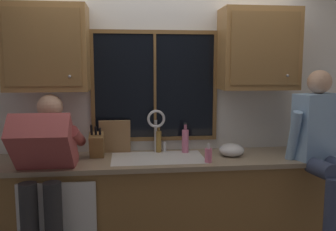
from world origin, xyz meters
TOP-DOWN VIEW (x-y plane):
  - back_wall at (0.00, 0.06)m, footprint 5.46×0.12m
  - window_glass at (-0.09, -0.01)m, footprint 1.10×0.02m
  - window_frame_top at (-0.09, -0.02)m, footprint 1.17×0.02m
  - window_frame_bottom at (-0.09, -0.02)m, footprint 1.17×0.02m
  - window_frame_left at (-0.66, -0.02)m, footprint 0.03×0.02m
  - window_frame_right at (0.47, -0.02)m, footprint 0.04×0.02m
  - window_mullion_center at (-0.09, -0.02)m, footprint 0.02×0.02m
  - lower_cabinet_run at (0.00, -0.29)m, footprint 3.06×0.58m
  - countertop at (0.00, -0.31)m, footprint 3.12×0.62m
  - dishwasher_front at (-0.91, -0.61)m, footprint 0.60×0.02m
  - upper_cabinet_left at (-1.02, -0.17)m, footprint 0.68×0.36m
  - upper_cabinet_right at (0.83, -0.17)m, footprint 0.68×0.36m
  - sink at (-0.09, -0.30)m, footprint 0.80×0.46m
  - faucet at (-0.09, -0.12)m, footprint 0.18×0.09m
  - person_standing at (-0.99, -0.58)m, footprint 0.53×0.72m
  - person_sitting_on_counter at (1.26, -0.57)m, footprint 0.54×0.65m
  - knife_block at (-0.62, -0.23)m, footprint 0.12×0.18m
  - cutting_board at (-0.47, -0.08)m, footprint 0.28×0.08m
  - mixing_bowl at (0.57, -0.29)m, footprint 0.22×0.22m
  - soap_dispenser at (0.31, -0.49)m, footprint 0.06×0.07m
  - bottle_green_glass at (0.17, -0.13)m, footprint 0.06×0.06m
  - bottle_tall_clear at (-0.07, -0.09)m, footprint 0.05×0.05m

SIDE VIEW (x-z plane):
  - lower_cabinet_run at x=0.00m, z-range 0.00..0.88m
  - dishwasher_front at x=-0.91m, z-range 0.09..0.83m
  - sink at x=-0.09m, z-range 0.72..0.93m
  - countertop at x=0.00m, z-range 0.88..0.92m
  - person_standing at x=-0.99m, z-range 0.19..1.67m
  - mixing_bowl at x=0.57m, z-range 0.91..1.03m
  - soap_dispenser at x=0.31m, z-range 0.90..1.06m
  - bottle_tall_clear at x=-0.07m, z-range 0.90..1.16m
  - knife_block at x=-0.62m, z-range 0.87..1.19m
  - window_frame_bottom at x=-0.09m, z-range 1.01..1.05m
  - bottle_green_glass at x=0.17m, z-range 0.90..1.17m
  - cutting_board at x=-0.47m, z-range 0.92..1.23m
  - person_sitting_on_counter at x=1.26m, z-range 0.47..1.73m
  - faucet at x=-0.09m, z-range 0.97..1.37m
  - back_wall at x=0.00m, z-range 0.00..2.55m
  - window_glass at x=-0.09m, z-range 1.05..2.00m
  - window_frame_left at x=-0.66m, z-range 1.05..2.00m
  - window_frame_right at x=0.47m, z-range 1.05..2.00m
  - window_mullion_center at x=-0.09m, z-range 1.05..2.00m
  - upper_cabinet_left at x=-1.02m, z-range 1.50..2.22m
  - upper_cabinet_right at x=0.83m, z-range 1.50..2.22m
  - window_frame_top at x=-0.09m, z-range 2.00..2.04m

